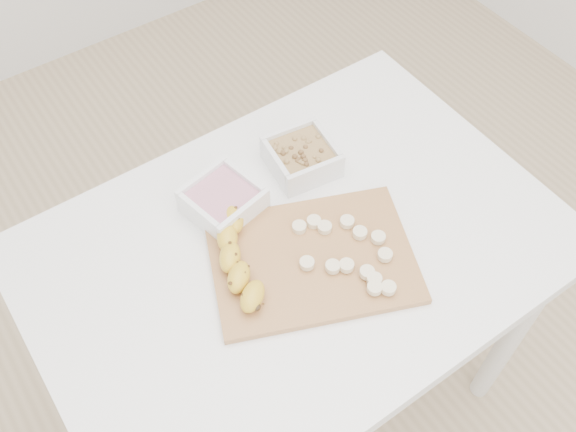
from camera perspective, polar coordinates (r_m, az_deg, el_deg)
ground at (r=1.89m, az=0.54°, el=-15.42°), size 3.50×3.50×0.00m
table at (r=1.30m, az=0.75°, el=-4.97°), size 1.00×0.70×0.75m
bowl_yogurt at (r=1.25m, az=-5.80°, el=1.38°), size 0.15×0.15×0.06m
bowl_granola at (r=1.32m, az=1.23°, el=5.30°), size 0.14×0.14×0.06m
cutting_board at (r=1.19m, az=2.17°, el=-3.88°), size 0.45×0.39×0.01m
banana at (r=1.17m, az=-4.39°, el=-3.85°), size 0.17×0.22×0.04m
banana_slices at (r=1.19m, az=5.48°, el=-3.26°), size 0.17×0.23×0.02m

